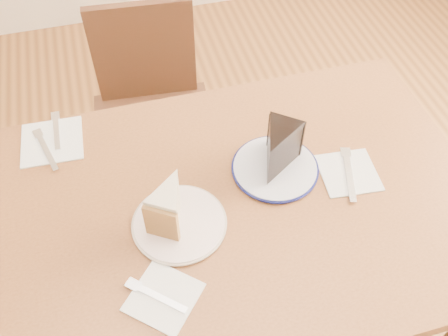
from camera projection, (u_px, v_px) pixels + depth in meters
ground at (230, 327)px, 1.76m from camera, size 4.00×4.00×0.00m
table at (232, 226)px, 1.25m from camera, size 1.20×0.80×0.75m
chair_far at (153, 116)px, 1.77m from camera, size 0.44×0.44×0.83m
plate_cream at (179, 223)px, 1.13m from camera, size 0.21×0.21×0.01m
plate_navy at (275, 168)px, 1.24m from camera, size 0.21×0.21×0.01m
carrot_cake at (171, 203)px, 1.10m from camera, size 0.12×0.13×0.09m
chocolate_cake at (277, 153)px, 1.19m from camera, size 0.14×0.15×0.11m
napkin_cream at (164, 297)px, 1.02m from camera, size 0.18×0.18×0.00m
napkin_navy at (348, 173)px, 1.23m from camera, size 0.15×0.15×0.00m
napkin_spare at (52, 141)px, 1.30m from camera, size 0.16×0.16×0.00m
fork_cream at (157, 296)px, 1.02m from camera, size 0.11×0.10×0.00m
knife_navy at (349, 174)px, 1.22m from camera, size 0.07×0.17×0.00m
fork_spare at (56, 131)px, 1.32m from camera, size 0.01×0.14×0.00m
knife_spare at (46, 150)px, 1.28m from camera, size 0.06×0.16×0.00m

